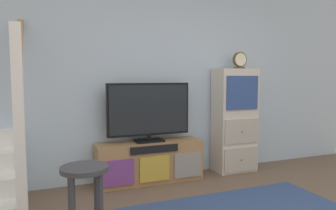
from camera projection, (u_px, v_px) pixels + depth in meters
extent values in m
cube|color=#A8BCD1|center=(164.00, 76.00, 4.34)|extent=(6.40, 0.12, 2.70)
cube|color=#997047|center=(150.00, 162.00, 4.09)|extent=(1.36, 0.36, 0.52)
cube|color=#70387F|center=(118.00, 173.00, 3.74)|extent=(0.38, 0.02, 0.31)
cube|color=#B79333|center=(155.00, 169.00, 3.91)|extent=(0.38, 0.02, 0.31)
cube|color=gray|center=(188.00, 165.00, 4.08)|extent=(0.38, 0.02, 0.31)
cube|color=black|center=(155.00, 149.00, 3.89)|extent=(0.61, 0.02, 0.09)
cube|color=black|center=(149.00, 141.00, 4.08)|extent=(0.36, 0.22, 0.02)
cylinder|color=black|center=(149.00, 137.00, 4.08)|extent=(0.05, 0.05, 0.06)
cube|color=black|center=(149.00, 109.00, 4.04)|extent=(1.08, 0.05, 0.66)
cube|color=black|center=(150.00, 109.00, 4.02)|extent=(1.03, 0.01, 0.61)
cube|color=beige|center=(234.00, 120.00, 4.53)|extent=(0.58, 0.34, 1.45)
cube|color=#ADA497|center=(241.00, 160.00, 4.41)|extent=(0.53, 0.02, 0.34)
sphere|color=olive|center=(242.00, 160.00, 4.39)|extent=(0.03, 0.03, 0.03)
cube|color=#ADA497|center=(242.00, 131.00, 4.37)|extent=(0.53, 0.02, 0.34)
sphere|color=olive|center=(242.00, 131.00, 4.35)|extent=(0.03, 0.03, 0.03)
cube|color=#2D4784|center=(242.00, 93.00, 4.32)|extent=(0.49, 0.02, 0.46)
cube|color=#4C3823|center=(240.00, 68.00, 4.46)|extent=(0.12, 0.08, 0.02)
cylinder|color=brown|center=(240.00, 60.00, 4.45)|extent=(0.21, 0.04, 0.21)
cylinder|color=beige|center=(241.00, 60.00, 4.43)|extent=(0.18, 0.01, 0.18)
cube|color=white|center=(19.00, 128.00, 2.75)|extent=(0.09, 0.09, 1.80)
cube|color=#9E7547|center=(20.00, 42.00, 3.28)|extent=(0.06, 1.33, 0.99)
cylinder|color=#333338|center=(97.00, 210.00, 2.41)|extent=(0.04, 0.04, 0.68)
cylinder|color=#333338|center=(84.00, 169.00, 2.25)|extent=(0.34, 0.34, 0.03)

